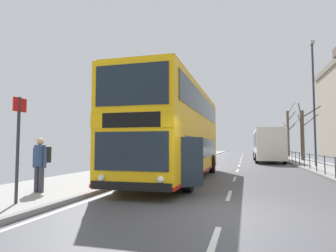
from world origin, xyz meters
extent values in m
cube|color=#4C4C51|center=(0.00, 0.00, -0.03)|extent=(8.40, 140.00, 0.06)
cube|color=silver|center=(0.00, -2.20, 0.00)|extent=(0.12, 2.00, 0.00)
cube|color=silver|center=(0.00, 2.60, 0.00)|extent=(0.12, 2.00, 0.00)
cube|color=silver|center=(0.00, 7.40, 0.00)|extent=(0.12, 2.00, 0.00)
cube|color=silver|center=(0.00, 12.20, 0.00)|extent=(0.12, 2.00, 0.00)
cube|color=silver|center=(0.00, 17.00, 0.00)|extent=(0.12, 2.00, 0.00)
cube|color=silver|center=(0.00, 21.80, 0.00)|extent=(0.12, 2.00, 0.00)
cube|color=silver|center=(0.00, 26.60, 0.00)|extent=(0.12, 2.00, 0.00)
cube|color=silver|center=(0.00, 31.40, 0.00)|extent=(0.12, 2.00, 0.00)
cube|color=silver|center=(0.00, 36.20, 0.00)|extent=(0.12, 2.00, 0.00)
cube|color=silver|center=(0.00, 41.00, 0.00)|extent=(0.12, 2.00, 0.00)
cube|color=silver|center=(0.00, 45.80, 0.00)|extent=(0.12, 2.00, 0.00)
cube|color=silver|center=(0.00, 50.60, 0.00)|extent=(0.12, 2.00, 0.00)
cube|color=silver|center=(-3.95, 0.00, 0.00)|extent=(0.12, 133.00, 0.00)
cube|color=gray|center=(-4.30, 0.00, 0.07)|extent=(0.20, 140.00, 0.14)
cube|color=#959595|center=(-6.40, 0.00, 0.07)|extent=(4.00, 140.00, 0.14)
cube|color=#F4B20F|center=(-2.65, 6.38, 1.24)|extent=(2.62, 11.39, 1.78)
cube|color=#F4B20F|center=(-2.65, 6.38, 2.36)|extent=(2.64, 11.44, 0.46)
cube|color=#F4B20F|center=(-2.65, 6.38, 3.40)|extent=(2.62, 11.39, 1.62)
cube|color=#D0970D|center=(-2.65, 6.38, 4.25)|extent=(2.54, 11.04, 0.08)
cube|color=#19232D|center=(-2.67, 0.68, 1.45)|extent=(2.29, 0.04, 1.14)
cube|color=black|center=(-2.67, 0.68, 2.36)|extent=(1.82, 0.03, 0.44)
cube|color=#19232D|center=(-2.67, 0.68, 3.40)|extent=(2.29, 0.04, 1.23)
cube|color=black|center=(-2.67, 0.67, 0.45)|extent=(2.47, 0.09, 0.24)
cube|color=#B2140F|center=(-2.65, 6.38, 0.41)|extent=(2.65, 11.44, 0.10)
cube|color=#19232D|center=(-1.34, 6.66, 1.49)|extent=(0.04, 8.88, 0.92)
cube|color=#19232D|center=(-1.34, 6.38, 3.48)|extent=(0.04, 10.24, 0.97)
cube|color=#19232D|center=(-3.96, 6.67, 1.49)|extent=(0.04, 8.88, 0.92)
cube|color=#19232D|center=(-3.96, 6.39, 3.48)|extent=(0.04, 10.24, 0.97)
sphere|color=white|center=(-1.76, 0.66, 0.67)|extent=(0.20, 0.20, 0.20)
sphere|color=white|center=(-3.58, 0.67, 0.67)|extent=(0.20, 0.20, 0.20)
cube|color=#19232D|center=(-1.09, 1.74, 1.11)|extent=(0.68, 0.49, 1.53)
cube|color=black|center=(-1.42, 2.04, 1.11)|extent=(0.10, 0.90, 1.53)
cylinder|color=black|center=(-1.41, 2.89, 0.52)|extent=(0.30, 1.04, 1.04)
cylinder|color=black|center=(-3.91, 2.90, 0.52)|extent=(0.30, 1.04, 1.04)
cylinder|color=black|center=(-1.40, 10.17, 0.52)|extent=(0.30, 1.04, 1.04)
cylinder|color=black|center=(-3.89, 10.18, 0.52)|extent=(0.30, 1.04, 1.04)
cube|color=white|center=(2.66, 23.11, 1.74)|extent=(2.46, 9.53, 2.85)
cube|color=#19232D|center=(1.42, 23.11, 2.14)|extent=(0.03, 8.10, 1.37)
cube|color=#19232D|center=(3.89, 23.11, 2.14)|extent=(0.03, 8.10, 1.37)
cube|color=#19232D|center=(2.65, 27.89, 2.03)|extent=(2.10, 0.03, 1.71)
cylinder|color=black|center=(1.48, 25.87, 0.48)|extent=(0.28, 0.96, 0.96)
cylinder|color=black|center=(3.83, 25.87, 0.48)|extent=(0.28, 0.96, 0.96)
cylinder|color=black|center=(1.49, 20.14, 0.48)|extent=(0.28, 0.96, 0.96)
cylinder|color=black|center=(3.84, 20.15, 0.48)|extent=(0.28, 0.96, 0.96)
cylinder|color=#2D3338|center=(4.45, 7.55, 0.62)|extent=(0.05, 0.05, 0.96)
cylinder|color=#2D3338|center=(4.45, 9.36, 0.62)|extent=(0.05, 0.05, 0.96)
cylinder|color=#2D3338|center=(4.45, 11.17, 0.62)|extent=(0.05, 0.05, 0.96)
cylinder|color=#2D3338|center=(4.45, 12.98, 0.62)|extent=(0.05, 0.05, 0.96)
cylinder|color=#2D3338|center=(4.45, 14.79, 0.62)|extent=(0.05, 0.05, 0.96)
cylinder|color=#2D3338|center=(4.45, 16.60, 0.62)|extent=(0.05, 0.05, 0.96)
cylinder|color=#2D3338|center=(4.45, 18.41, 0.62)|extent=(0.05, 0.05, 0.96)
cylinder|color=#2D3338|center=(4.45, 20.22, 0.62)|extent=(0.05, 0.05, 0.96)
cylinder|color=#2D3338|center=(4.45, 22.03, 0.62)|extent=(0.05, 0.05, 0.96)
cylinder|color=#2D3338|center=(4.45, 23.84, 0.62)|extent=(0.05, 0.05, 0.96)
cylinder|color=#2D3338|center=(4.45, 12.08, 1.05)|extent=(0.04, 23.52, 0.04)
cylinder|color=#2D3338|center=(4.45, 12.08, 0.67)|extent=(0.04, 23.52, 0.04)
cylinder|color=#383842|center=(-5.71, 0.75, 0.57)|extent=(0.18, 0.18, 0.86)
cylinder|color=#383842|center=(-5.90, 0.77, 0.57)|extent=(0.18, 0.18, 0.86)
cylinder|color=navy|center=(-5.81, 0.76, 1.30)|extent=(0.38, 0.38, 0.68)
cylinder|color=navy|center=(-5.59, 0.73, 1.24)|extent=(0.11, 0.11, 0.64)
cylinder|color=navy|center=(-6.02, 0.79, 1.24)|extent=(0.11, 0.11, 0.64)
sphere|color=tan|center=(-5.81, 0.76, 1.74)|extent=(0.24, 0.24, 0.22)
cube|color=black|center=(-5.77, 1.02, 1.32)|extent=(0.30, 0.21, 0.51)
cylinder|color=#2D2D33|center=(-5.14, -0.90, 1.51)|extent=(0.08, 0.08, 2.74)
cube|color=red|center=(-5.14, -0.88, 2.68)|extent=(0.04, 0.44, 0.36)
cylinder|color=#38383D|center=(5.42, 15.82, 4.61)|extent=(0.14, 0.14, 8.94)
cube|color=#B2B2AD|center=(5.42, 15.82, 9.20)|extent=(0.28, 0.60, 0.20)
cylinder|color=brown|center=(6.36, 36.57, 3.32)|extent=(0.34, 0.34, 6.37)
cylinder|color=brown|center=(6.92, 36.89, 6.91)|extent=(1.20, 0.74, 1.92)
cylinder|color=brown|center=(6.84, 36.43, 5.71)|extent=(1.09, 0.40, 1.40)
cylinder|color=brown|center=(6.73, 35.96, 4.11)|extent=(0.86, 1.32, 0.98)
cylinder|color=brown|center=(7.02, 36.85, 4.44)|extent=(1.40, 0.63, 1.44)
cylinder|color=brown|center=(6.04, 36.58, 4.31)|extent=(0.70, 0.09, 1.21)
cylinder|color=brown|center=(6.08, 24.48, 2.64)|extent=(0.36, 0.36, 5.01)
cylinder|color=brown|center=(5.83, 24.03, 4.04)|extent=(0.61, 0.99, 1.31)
cylinder|color=brown|center=(6.03, 25.01, 5.10)|extent=(0.23, 1.18, 1.95)
cylinder|color=brown|center=(6.22, 25.32, 3.87)|extent=(0.39, 1.76, 1.56)
cylinder|color=brown|center=(6.83, 23.89, 4.92)|extent=(1.61, 1.30, 1.06)
cylinder|color=brown|center=(6.77, 24.16, 4.09)|extent=(1.46, 0.75, 1.22)
cylinder|color=brown|center=(6.36, 25.41, 4.75)|extent=(0.64, 1.90, 1.03)
camera|label=1|loc=(0.55, -7.11, 1.62)|focal=30.90mm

